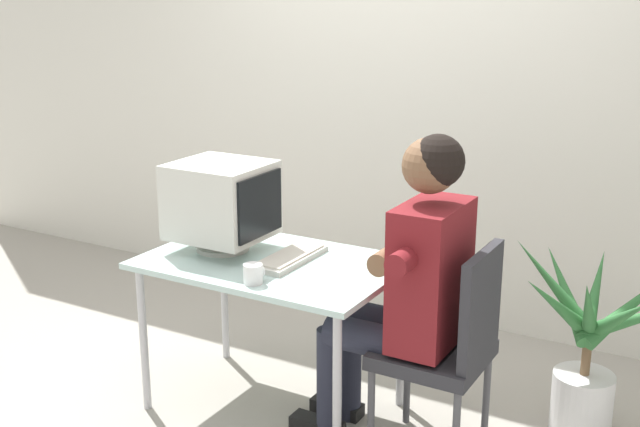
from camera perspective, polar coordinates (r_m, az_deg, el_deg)
ground_plane at (r=3.84m, az=-3.27°, el=-13.47°), size 12.00×12.00×0.00m
wall_back at (r=4.48m, az=9.73°, el=10.80°), size 8.00×0.10×3.00m
desk at (r=3.57m, az=-3.43°, el=-4.33°), size 1.12×0.73×0.72m
crt_monitor at (r=3.64m, az=-6.97°, el=0.89°), size 0.42×0.38×0.41m
keyboard at (r=3.53m, az=-2.15°, el=-3.14°), size 0.16×0.41×0.03m
office_chair at (r=3.27m, az=9.10°, el=-9.03°), size 0.42×0.42×0.92m
person_seated at (r=3.24m, az=6.28°, el=-4.68°), size 0.70×0.59×1.35m
potted_plant at (r=3.66m, az=18.56°, el=-8.81°), size 0.81×0.81×0.85m
desk_mug at (r=3.27m, az=-4.75°, el=-4.28°), size 0.08×0.09×0.08m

